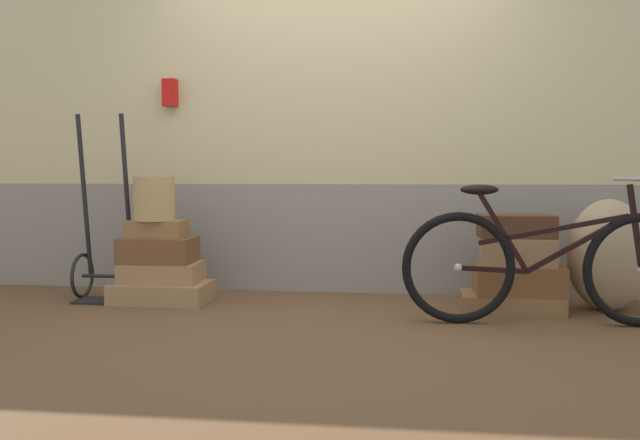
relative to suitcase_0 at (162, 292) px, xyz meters
The scene contains 14 objects.
ground 1.19m from the suitcase_0, 11.66° to the right, with size 10.23×5.20×0.06m, color brown.
station_building 1.84m from the suitcase_0, 27.46° to the left, with size 8.23×0.74×2.70m.
suitcase_0 is the anchor object (origin of this frame).
suitcase_1 0.14m from the suitcase_0, 104.27° to the left, with size 0.53×0.36×0.13m, color #9E754C.
suitcase_2 0.29m from the suitcase_0, 148.96° to the left, with size 0.49×0.33×0.17m, color brown.
suitcase_3 0.44m from the suitcase_0, 145.23° to the left, with size 0.38×0.26×0.12m, color olive.
suitcase_4 2.32m from the suitcase_0, ahead, with size 0.63×0.37×0.11m, color olive.
suitcase_5 2.37m from the suitcase_0, ahead, with size 0.54×0.31×0.19m, color brown.
suitcase_6 2.38m from the suitcase_0, ahead, with size 0.46×0.27×0.17m, color #9E754C.
suitcase_7 2.39m from the suitcase_0, ahead, with size 0.46×0.27×0.14m, color #4C2D19.
wicker_basket 0.64m from the suitcase_0, behind, with size 0.28×0.28×0.30m, color tan.
luggage_trolley 0.48m from the suitcase_0, behind, with size 0.40×0.38×1.29m.
burlap_sack 2.95m from the suitcase_0, ahead, with size 0.50×0.43×0.72m, color tan.
bicycle 2.51m from the suitcase_0, ahead, with size 1.69×0.46×0.86m.
Camera 1 is at (0.47, -3.99, 0.88)m, focal length 36.51 mm.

